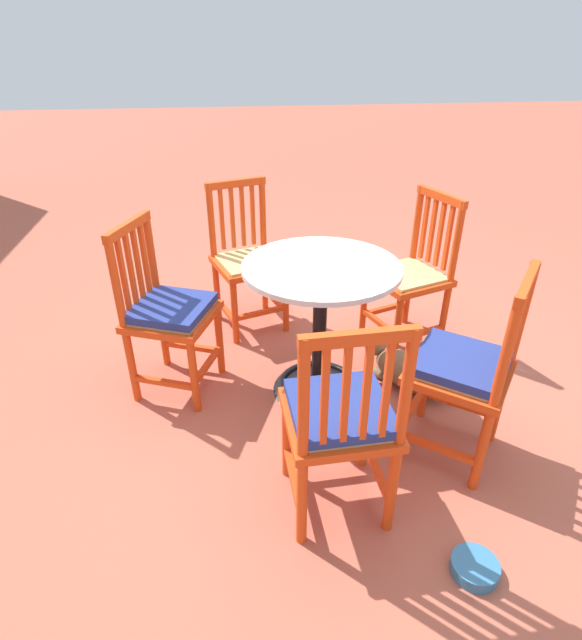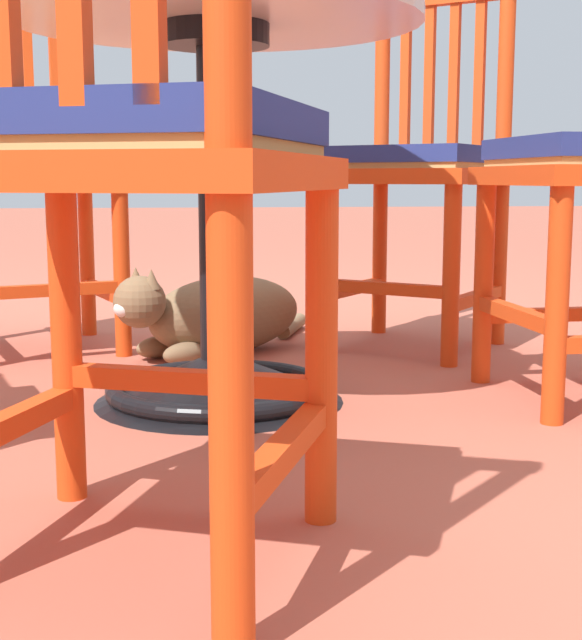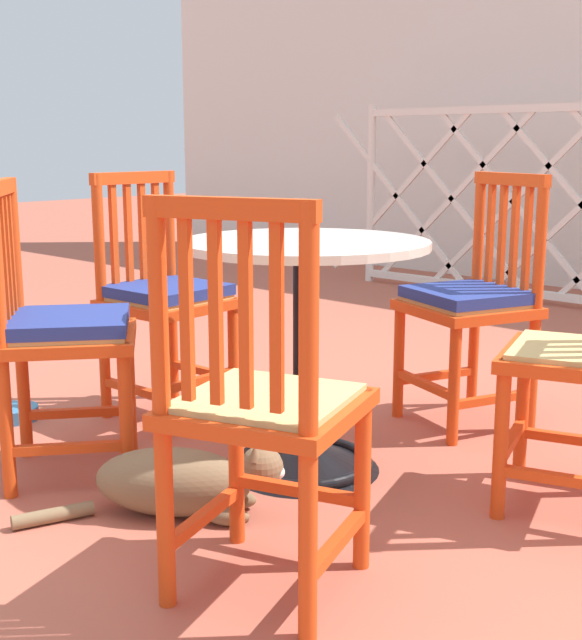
{
  "view_description": "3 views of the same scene",
  "coord_description": "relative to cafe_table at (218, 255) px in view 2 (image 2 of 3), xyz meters",
  "views": [
    {
      "loc": [
        -2.04,
        0.63,
        1.68
      ],
      "look_at": [
        0.09,
        0.35,
        0.45
      ],
      "focal_mm": 28.2,
      "sensor_mm": 36.0,
      "label": 1
    },
    {
      "loc": [
        0.18,
        1.93,
        0.43
      ],
      "look_at": [
        -0.05,
        0.17,
        0.15
      ],
      "focal_mm": 51.11,
      "sensor_mm": 36.0,
      "label": 2
    },
    {
      "loc": [
        1.79,
        -1.69,
        1.01
      ],
      "look_at": [
        0.03,
        0.21,
        0.47
      ],
      "focal_mm": 47.68,
      "sensor_mm": 36.0,
      "label": 3
    }
  ],
  "objects": [
    {
      "name": "orange_chair_at_corner",
      "position": [
        -0.53,
        -0.52,
        0.16
      ],
      "size": [
        0.56,
        0.56,
        0.91
      ],
      "color": "#D64214",
      "rests_on": "ground_plane"
    },
    {
      "name": "orange_chair_facing_out",
      "position": [
        0.14,
        0.75,
        0.16
      ],
      "size": [
        0.52,
        0.52,
        0.91
      ],
      "color": "#D64214",
      "rests_on": "ground_plane"
    },
    {
      "name": "ground_plane",
      "position": [
        -0.09,
        -0.21,
        -0.28
      ],
      "size": [
        24.0,
        24.0,
        0.0
      ],
      "primitive_type": "plane",
      "color": "#AD5642"
    },
    {
      "name": "cafe_table",
      "position": [
        0.0,
        0.0,
        0.0
      ],
      "size": [
        0.76,
        0.76,
        0.73
      ],
      "color": "black",
      "rests_on": "ground_plane"
    },
    {
      "name": "tabby_cat",
      "position": [
        -0.01,
        -0.48,
        -0.19
      ],
      "size": [
        0.52,
        0.58,
        0.23
      ],
      "color": "brown",
      "rests_on": "ground_plane"
    },
    {
      "name": "orange_chair_tucked_in",
      "position": [
        0.43,
        -0.62,
        0.15
      ],
      "size": [
        0.51,
        0.51,
        0.91
      ],
      "color": "#D64214",
      "rests_on": "ground_plane"
    }
  ]
}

